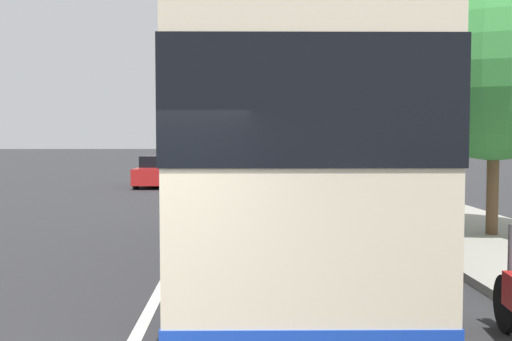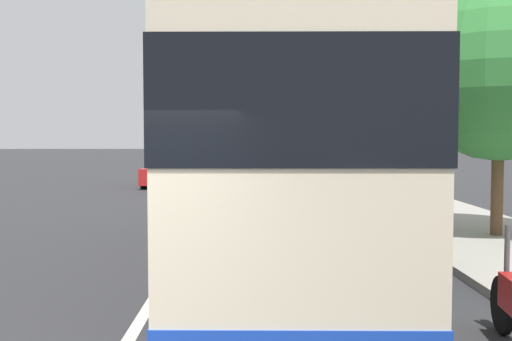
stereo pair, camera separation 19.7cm
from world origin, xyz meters
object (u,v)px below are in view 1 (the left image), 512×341
(motorcycle_by_tree, at_px, (434,251))
(car_side_street, at_px, (192,156))
(coach_bus, at_px, (279,152))
(roadside_tree_mid_block, at_px, (495,70))
(roadside_tree_far_block, at_px, (360,75))
(car_behind_bus, at_px, (160,172))

(motorcycle_by_tree, bearing_deg, car_side_street, 24.69)
(car_side_street, bearing_deg, coach_bus, 3.87)
(roadside_tree_mid_block, height_order, roadside_tree_far_block, roadside_tree_far_block)
(roadside_tree_mid_block, bearing_deg, coach_bus, 115.84)
(coach_bus, bearing_deg, car_behind_bus, 15.28)
(coach_bus, xyz_separation_m, roadside_tree_far_block, (14.74, -4.43, 2.85))
(motorcycle_by_tree, relative_size, car_side_street, 0.50)
(roadside_tree_mid_block, bearing_deg, motorcycle_by_tree, 145.71)
(motorcycle_by_tree, height_order, car_side_street, car_side_street)
(car_behind_bus, bearing_deg, motorcycle_by_tree, 22.36)
(coach_bus, relative_size, car_side_street, 2.54)
(car_side_street, bearing_deg, roadside_tree_mid_block, 11.68)
(coach_bus, relative_size, car_behind_bus, 2.65)
(car_behind_bus, xyz_separation_m, car_side_street, (21.41, 0.16, 0.04))
(coach_bus, bearing_deg, car_side_street, 7.76)
(car_behind_bus, distance_m, car_side_street, 21.41)
(roadside_tree_mid_block, xyz_separation_m, roadside_tree_far_block, (12.40, 0.41, 1.13))
(coach_bus, distance_m, motorcycle_by_tree, 3.10)
(car_behind_bus, height_order, roadside_tree_mid_block, roadside_tree_mid_block)
(motorcycle_by_tree, bearing_deg, roadside_tree_far_block, 7.61)
(coach_bus, xyz_separation_m, roadside_tree_mid_block, (2.34, -4.84, 1.72))
(coach_bus, distance_m, roadside_tree_far_block, 15.66)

